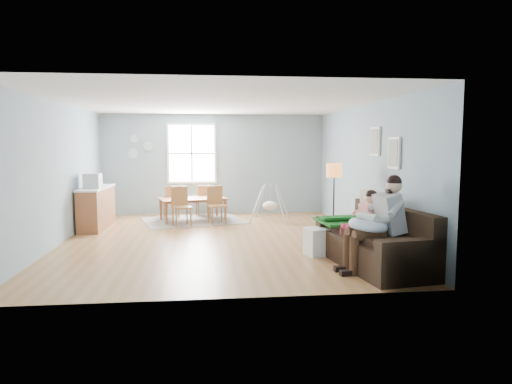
{
  "coord_description": "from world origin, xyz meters",
  "views": [
    {
      "loc": [
        -0.21,
        -8.97,
        1.9
      ],
      "look_at": [
        0.72,
        -0.46,
        1.0
      ],
      "focal_mm": 32.0,
      "sensor_mm": 36.0,
      "label": 1
    }
  ],
  "objects": [
    {
      "name": "wall_plates",
      "position": [
        -2.0,
        3.47,
        1.83
      ],
      "size": [
        0.67,
        0.02,
        0.66
      ],
      "color": "#A8BDCA",
      "rests_on": "room"
    },
    {
      "name": "sofa",
      "position": [
        2.42,
        -2.19,
        0.33
      ],
      "size": [
        1.29,
        2.39,
        0.92
      ],
      "color": "black",
      "rests_on": "room"
    },
    {
      "name": "monitor",
      "position": [
        -2.7,
        1.29,
        1.1
      ],
      "size": [
        0.35,
        0.33,
        0.32
      ],
      "color": "#B2B2B7",
      "rests_on": "counter"
    },
    {
      "name": "chair_nw",
      "position": [
        -1.11,
        2.81,
        0.47
      ],
      "size": [
        0.48,
        0.48,
        0.85
      ],
      "color": "olive",
      "rests_on": "rug"
    },
    {
      "name": "baby_swing",
      "position": [
        1.34,
        2.07,
        0.41
      ],
      "size": [
        1.1,
        1.11,
        0.91
      ],
      "color": "#B2B2B7",
      "rests_on": "room"
    },
    {
      "name": "dining_table",
      "position": [
        -0.55,
        2.35,
        0.28
      ],
      "size": [
        1.8,
        1.3,
        0.57
      ],
      "primitive_type": "imported",
      "rotation": [
        0.0,
        0.0,
        0.27
      ],
      "color": "brown",
      "rests_on": "rug"
    },
    {
      "name": "floor_lamp",
      "position": [
        2.31,
        -0.18,
        1.26
      ],
      "size": [
        0.31,
        0.31,
        1.52
      ],
      "color": "black",
      "rests_on": "room"
    },
    {
      "name": "rug",
      "position": [
        -0.55,
        2.35,
        0.01
      ],
      "size": [
        2.74,
        2.33,
        0.01
      ],
      "primitive_type": "cube",
      "rotation": [
        0.0,
        0.0,
        0.26
      ],
      "color": "gray",
      "rests_on": "room"
    },
    {
      "name": "chair_se",
      "position": [
        0.01,
        1.9,
        0.51
      ],
      "size": [
        0.51,
        0.51,
        0.91
      ],
      "color": "olive",
      "rests_on": "rug"
    },
    {
      "name": "beige_pillow",
      "position": [
        2.57,
        -1.57,
        0.84
      ],
      "size": [
        0.23,
        0.56,
        0.54
      ],
      "primitive_type": "cube",
      "rotation": [
        0.0,
        0.0,
        0.15
      ],
      "color": "tan",
      "rests_on": "sofa"
    },
    {
      "name": "chair_ne",
      "position": [
        -0.29,
        3.03,
        0.47
      ],
      "size": [
        0.45,
        0.45,
        0.83
      ],
      "color": "olive",
      "rests_on": "rug"
    },
    {
      "name": "window",
      "position": [
        -0.6,
        3.46,
        1.65
      ],
      "size": [
        1.32,
        0.08,
        1.62
      ],
      "color": "white",
      "rests_on": "room"
    },
    {
      "name": "infant",
      "position": [
        2.14,
        -2.52,
        0.82
      ],
      "size": [
        0.28,
        0.43,
        0.16
      ],
      "color": "silver",
      "rests_on": "nursing_pillow"
    },
    {
      "name": "room",
      "position": [
        0.0,
        0.0,
        2.42
      ],
      "size": [
        8.4,
        9.4,
        3.9
      ],
      "color": "olive"
    },
    {
      "name": "toddler",
      "position": [
        2.31,
        -1.99,
        0.79
      ],
      "size": [
        0.63,
        0.37,
        0.95
      ],
      "color": "white",
      "rests_on": "sofa"
    },
    {
      "name": "storage_cube",
      "position": [
        1.69,
        -1.44,
        0.23
      ],
      "size": [
        0.5,
        0.47,
        0.47
      ],
      "color": "white",
      "rests_on": "room"
    },
    {
      "name": "father",
      "position": [
        2.32,
        -2.53,
        0.78
      ],
      "size": [
        1.03,
        0.51,
        1.45
      ],
      "color": "gray",
      "rests_on": "sofa"
    },
    {
      "name": "pictures",
      "position": [
        2.97,
        -1.05,
        1.85
      ],
      "size": [
        0.05,
        1.34,
        0.74
      ],
      "color": "white",
      "rests_on": "room"
    },
    {
      "name": "counter",
      "position": [
        -2.7,
        1.61,
        0.47
      ],
      "size": [
        0.54,
        1.69,
        0.94
      ],
      "color": "brown",
      "rests_on": "room"
    },
    {
      "name": "nursing_pillow",
      "position": [
        2.16,
        -2.56,
        0.71
      ],
      "size": [
        0.72,
        0.71,
        0.24
      ],
      "primitive_type": "torus",
      "rotation": [
        0.0,
        0.14,
        0.26
      ],
      "color": "silver",
      "rests_on": "father"
    },
    {
      "name": "green_throw",
      "position": [
        2.22,
        -1.45,
        0.58
      ],
      "size": [
        1.12,
        0.96,
        0.04
      ],
      "primitive_type": "cube",
      "rotation": [
        0.0,
        0.0,
        0.1
      ],
      "color": "#166319",
      "rests_on": "sofa"
    },
    {
      "name": "chair_sw",
      "position": [
        -0.82,
        1.68,
        0.52
      ],
      "size": [
        0.52,
        0.52,
        0.92
      ],
      "color": "olive",
      "rests_on": "rug"
    }
  ]
}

